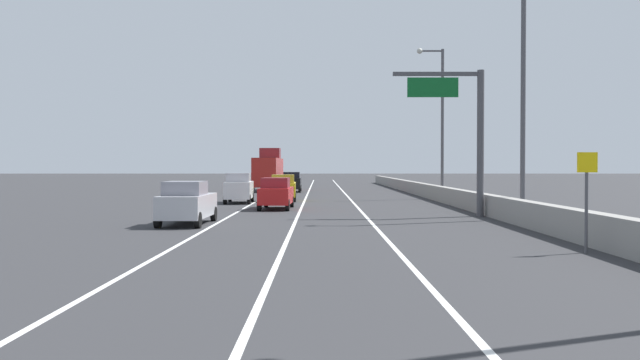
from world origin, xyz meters
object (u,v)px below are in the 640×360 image
(car_silver_2, at_px, (186,203))
(car_red_3, at_px, (276,193))
(car_yellow_4, at_px, (283,188))
(box_truck, at_px, (268,171))
(lamp_post_right_second, at_px, (518,81))
(lamp_post_right_third, at_px, (439,114))
(speed_advisory_sign, at_px, (586,194))
(car_black_1, at_px, (291,182))
(car_white_0, at_px, (238,188))
(overhead_sign_gantry, at_px, (466,124))

(car_silver_2, bearing_deg, car_red_3, 73.03)
(car_yellow_4, height_order, box_truck, box_truck)
(lamp_post_right_second, xyz_separation_m, lamp_post_right_third, (-0.21, 20.28, 0.00))
(speed_advisory_sign, xyz_separation_m, car_yellow_4, (-10.66, 29.95, -0.79))
(car_black_1, relative_size, car_red_3, 1.03)
(speed_advisory_sign, xyz_separation_m, box_truck, (-13.29, 50.10, 0.30))
(speed_advisory_sign, bearing_deg, car_silver_2, 144.86)
(speed_advisory_sign, distance_m, lamp_post_right_second, 13.57)
(car_white_0, relative_size, car_red_3, 0.96)
(car_yellow_4, xyz_separation_m, box_truck, (-2.63, 20.16, 1.09))
(lamp_post_right_third, relative_size, car_silver_2, 2.52)
(car_red_3, distance_m, car_yellow_4, 9.60)
(speed_advisory_sign, height_order, lamp_post_right_second, lamp_post_right_second)
(speed_advisory_sign, height_order, lamp_post_right_third, lamp_post_right_third)
(speed_advisory_sign, relative_size, car_red_3, 0.65)
(car_yellow_4, bearing_deg, speed_advisory_sign, -70.41)
(car_yellow_4, bearing_deg, box_truck, 97.44)
(lamp_post_right_third, height_order, car_red_3, lamp_post_right_third)
(lamp_post_right_second, xyz_separation_m, car_red_3, (-12.19, 7.80, -5.72))
(speed_advisory_sign, bearing_deg, overhead_sign_gantry, 91.74)
(overhead_sign_gantry, xyz_separation_m, lamp_post_right_third, (1.87, 18.26, 1.94))
(car_white_0, xyz_separation_m, car_black_1, (2.85, 20.13, -0.05))
(lamp_post_right_third, bearing_deg, car_white_0, -158.77)
(overhead_sign_gantry, distance_m, box_truck, 37.88)
(speed_advisory_sign, height_order, car_silver_2, speed_advisory_sign)
(lamp_post_right_second, bearing_deg, car_red_3, 147.38)
(lamp_post_right_second, relative_size, car_silver_2, 2.52)
(speed_advisory_sign, height_order, car_yellow_4, speed_advisory_sign)
(car_silver_2, height_order, car_yellow_4, car_yellow_4)
(lamp_post_right_third, relative_size, car_black_1, 2.45)
(lamp_post_right_second, height_order, car_white_0, lamp_post_right_second)
(car_red_3, bearing_deg, lamp_post_right_third, 46.15)
(speed_advisory_sign, xyz_separation_m, lamp_post_right_third, (1.43, 32.82, 4.90))
(overhead_sign_gantry, height_order, car_yellow_4, overhead_sign_gantry)
(car_black_1, bearing_deg, car_white_0, -98.05)
(lamp_post_right_third, relative_size, car_red_3, 2.53)
(car_white_0, bearing_deg, car_red_3, -65.50)
(overhead_sign_gantry, relative_size, box_truck, 0.76)
(car_white_0, relative_size, car_yellow_4, 0.95)
(lamp_post_right_third, bearing_deg, car_red_3, -133.85)
(box_truck, bearing_deg, lamp_post_right_second, -68.33)
(car_white_0, height_order, car_silver_2, car_white_0)
(overhead_sign_gantry, height_order, speed_advisory_sign, overhead_sign_gantry)
(car_white_0, bearing_deg, car_black_1, 81.95)
(lamp_post_right_second, height_order, car_black_1, lamp_post_right_second)
(lamp_post_right_third, distance_m, car_white_0, 17.05)
(car_silver_2, bearing_deg, speed_advisory_sign, -35.14)
(car_black_1, relative_size, car_silver_2, 1.03)
(overhead_sign_gantry, bearing_deg, lamp_post_right_third, 84.16)
(overhead_sign_gantry, bearing_deg, car_yellow_4, 123.59)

